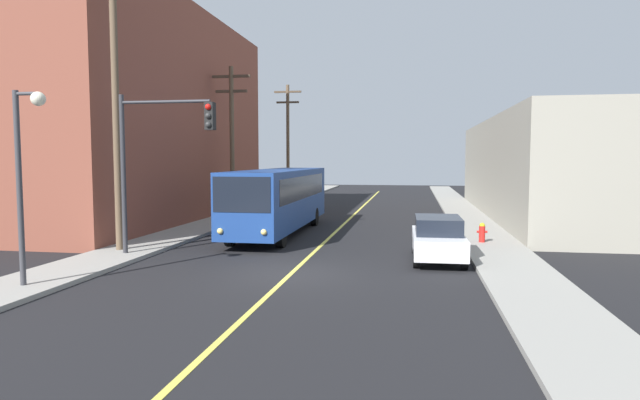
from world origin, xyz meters
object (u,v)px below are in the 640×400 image
object	(u,v)px
utility_pole_mid	(232,134)
traffic_signal_left_corner	(160,144)
utility_pole_near	(115,84)
utility_pole_far	(288,137)
street_lamp_left	(25,159)
fire_hydrant	(482,232)
city_bus	(280,197)
parked_car_white	(438,238)

from	to	relation	value
utility_pole_mid	traffic_signal_left_corner	xyz separation A→B (m)	(1.79, -13.23, -0.95)
utility_pole_near	traffic_signal_left_corner	xyz separation A→B (m)	(2.16, -0.68, -2.35)
utility_pole_near	utility_pole_far	xyz separation A→B (m)	(0.59, 26.71, -1.00)
street_lamp_left	utility_pole_mid	bearing A→B (deg)	91.15
utility_pole_mid	fire_hydrant	bearing A→B (deg)	-30.05
utility_pole_far	city_bus	bearing A→B (deg)	-77.95
fire_hydrant	utility_pole_near	bearing A→B (deg)	-162.98
utility_pole_far	street_lamp_left	size ratio (longest dim) A/B	1.82
utility_pole_near	fire_hydrant	world-z (taller)	utility_pole_near
city_bus	traffic_signal_left_corner	distance (m)	8.14
street_lamp_left	fire_hydrant	bearing A→B (deg)	37.41
parked_car_white	utility_pole_mid	distance (m)	17.52
utility_pole_near	utility_pole_far	size ratio (longest dim) A/B	1.19
utility_pole_far	street_lamp_left	bearing A→B (deg)	-89.72
utility_pole_mid	utility_pole_far	size ratio (longest dim) A/B	0.92
city_bus	street_lamp_left	size ratio (longest dim) A/B	2.21
parked_car_white	utility_pole_mid	xyz separation A→B (m)	(-12.01, 11.97, 4.41)
street_lamp_left	fire_hydrant	xyz separation A→B (m)	(13.68, 10.46, -3.16)
parked_car_white	street_lamp_left	xyz separation A→B (m)	(-11.64, -6.62, 2.90)
city_bus	utility_pole_far	world-z (taller)	utility_pole_far
traffic_signal_left_corner	street_lamp_left	distance (m)	5.57
utility_pole_mid	traffic_signal_left_corner	size ratio (longest dim) A/B	1.54
utility_pole_near	fire_hydrant	bearing A→B (deg)	17.02
parked_car_white	fire_hydrant	bearing A→B (deg)	62.07
utility_pole_mid	street_lamp_left	size ratio (longest dim) A/B	1.68
utility_pole_near	traffic_signal_left_corner	size ratio (longest dim) A/B	1.99
utility_pole_near	street_lamp_left	world-z (taller)	utility_pole_near
utility_pole_far	traffic_signal_left_corner	bearing A→B (deg)	-86.71
city_bus	utility_pole_mid	xyz separation A→B (m)	(-4.51, 5.97, 3.43)
traffic_signal_left_corner	fire_hydrant	bearing A→B (deg)	22.58
utility_pole_near	street_lamp_left	bearing A→B (deg)	-82.94
parked_car_white	street_lamp_left	world-z (taller)	street_lamp_left
traffic_signal_left_corner	street_lamp_left	size ratio (longest dim) A/B	1.09
utility_pole_mid	utility_pole_far	world-z (taller)	utility_pole_far
utility_pole_mid	street_lamp_left	distance (m)	18.65
utility_pole_near	fire_hydrant	size ratio (longest dim) A/B	14.21
utility_pole_near	fire_hydrant	xyz separation A→B (m)	(14.43, 4.42, -6.07)
street_lamp_left	fire_hydrant	size ratio (longest dim) A/B	6.55
street_lamp_left	city_bus	bearing A→B (deg)	71.84
utility_pole_near	utility_pole_mid	bearing A→B (deg)	88.28
city_bus	fire_hydrant	world-z (taller)	city_bus
parked_car_white	fire_hydrant	world-z (taller)	parked_car_white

